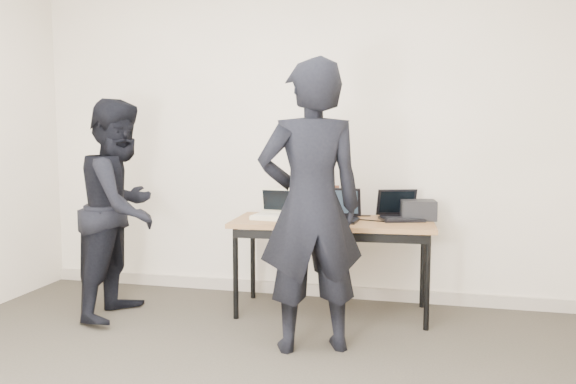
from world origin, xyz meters
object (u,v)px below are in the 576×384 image
(laptop_right, at_px, (400,213))
(person_observer, at_px, (121,209))
(laptop_center, at_px, (338,213))
(equipment_box, at_px, (418,210))
(laptop_beige, at_px, (273,212))
(person_typist, at_px, (311,207))
(leather_satchel, at_px, (314,200))
(desk, at_px, (332,228))

(laptop_right, height_order, person_observer, person_observer)
(laptop_center, xyz_separation_m, equipment_box, (0.59, 0.18, 0.02))
(laptop_beige, xyz_separation_m, person_typist, (0.44, -0.74, 0.15))
(equipment_box, bearing_deg, leather_satchel, 177.48)
(laptop_right, relative_size, person_typist, 0.21)
(laptop_right, bearing_deg, laptop_beige, 171.04)
(desk, xyz_separation_m, equipment_box, (0.63, 0.19, 0.13))
(desk, relative_size, person_typist, 0.84)
(leather_satchel, bearing_deg, laptop_beige, -132.85)
(desk, bearing_deg, laptop_center, 7.52)
(desk, xyz_separation_m, laptop_right, (0.49, 0.16, 0.11))
(desk, height_order, person_observer, person_observer)
(person_typist, relative_size, person_observer, 1.13)
(desk, bearing_deg, person_observer, -169.01)
(laptop_beige, relative_size, equipment_box, 1.18)
(laptop_right, bearing_deg, equipment_box, -5.04)
(laptop_center, height_order, laptop_right, laptop_center)
(person_typist, height_order, person_observer, person_typist)
(equipment_box, distance_m, person_observer, 2.25)
(person_observer, bearing_deg, laptop_center, -77.09)
(laptop_beige, relative_size, leather_satchel, 0.79)
(leather_satchel, bearing_deg, equipment_box, 5.86)
(leather_satchel, xyz_separation_m, equipment_box, (0.81, -0.04, -0.05))
(leather_satchel, bearing_deg, person_typist, -72.46)
(person_observer, bearing_deg, laptop_beige, -71.35)
(equipment_box, bearing_deg, laptop_beige, -170.12)
(laptop_center, xyz_separation_m, person_observer, (-1.58, -0.39, 0.04))
(leather_satchel, bearing_deg, person_observer, -147.49)
(laptop_beige, xyz_separation_m, person_observer, (-1.08, -0.38, 0.05))
(desk, relative_size, laptop_beige, 5.05)
(laptop_beige, bearing_deg, person_observer, -155.11)
(laptop_center, relative_size, equipment_box, 1.28)
(leather_satchel, relative_size, person_typist, 0.21)
(desk, height_order, leather_satchel, leather_satchel)
(leather_satchel, xyz_separation_m, person_observer, (-1.36, -0.61, -0.03))
(laptop_beige, distance_m, leather_satchel, 0.37)
(desk, relative_size, equipment_box, 5.98)
(person_observer, bearing_deg, equipment_box, -76.11)
(leather_satchel, distance_m, equipment_box, 0.81)
(laptop_beige, height_order, leather_satchel, leather_satchel)
(person_typist, bearing_deg, laptop_beige, -81.66)
(desk, xyz_separation_m, laptop_center, (0.04, 0.01, 0.11))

